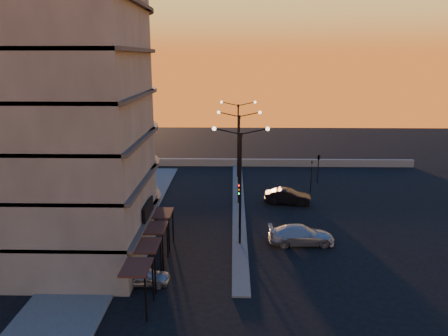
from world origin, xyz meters
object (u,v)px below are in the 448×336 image
car_sedan (288,196)px  streetlamp_mid (239,150)px  car_hatchback (142,276)px  car_wagon (301,235)px  traffic_light_main (240,199)px

car_sedan → streetlamp_mid: bearing=100.7°
car_hatchback → car_sedan: car_sedan is taller
streetlamp_mid → car_wagon: 11.93m
car_wagon → car_sedan: bearing=-2.7°
streetlamp_mid → car_sedan: 6.95m
streetlamp_mid → car_hatchback: bearing=-111.6°
streetlamp_mid → traffic_light_main: 7.62m
streetlamp_mid → traffic_light_main: (0.00, -7.13, -2.70)m
car_sedan → car_hatchback: bearing=154.0°
car_hatchback → car_wagon: size_ratio=0.69×
traffic_light_main → car_sedan: (5.00, 7.30, -2.12)m
traffic_light_main → car_hatchback: size_ratio=1.19×
traffic_light_main → car_sedan: bearing=55.6°
car_hatchback → car_wagon: (11.42, 6.68, 0.15)m
traffic_light_main → car_wagon: (4.92, -2.60, -2.13)m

